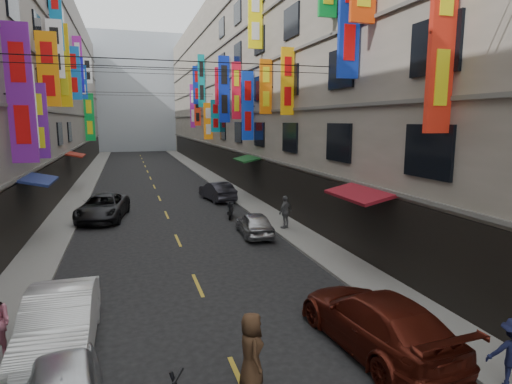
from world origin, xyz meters
TOP-DOWN VIEW (x-y plane):
  - sidewalk_left at (-6.00, 42.00)m, footprint 2.00×90.00m
  - sidewalk_right at (6.00, 42.00)m, footprint 2.00×90.00m
  - building_row_right at (11.99, 42.00)m, footprint 10.14×90.00m
  - haze_block at (0.00, 92.00)m, footprint 18.00×8.00m
  - shop_signage at (-0.34, 35.67)m, footprint 14.00×55.00m
  - street_awnings at (-1.26, 26.00)m, footprint 13.99×35.20m
  - overhead_cables at (0.00, 30.00)m, footprint 14.00×38.04m
  - lane_markings at (0.00, 39.00)m, footprint 0.12×80.20m
  - scooter_far_right at (3.62, 28.17)m, footprint 0.72×1.76m
  - car_left_mid at (-4.00, 14.61)m, footprint 1.65×4.67m
  - car_left_far at (-3.68, 29.82)m, footprint 3.23×5.59m
  - car_right_near at (3.67, 12.46)m, footprint 2.47×5.27m
  - car_right_mid at (3.83, 23.80)m, footprint 1.68×3.70m
  - car_right_far at (4.00, 33.89)m, footprint 2.13×4.38m
  - pedestrian_rfar at (5.71, 24.34)m, footprint 1.18×1.05m
  - pedestrian_crossing at (0.18, 11.81)m, footprint 0.61×0.86m

SIDE VIEW (x-z plane):
  - lane_markings at x=0.00m, z-range 0.00..0.01m
  - sidewalk_left at x=-6.00m, z-range 0.00..0.12m
  - sidewalk_right at x=6.00m, z-range 0.00..0.12m
  - scooter_far_right at x=3.62m, z-range -0.13..1.01m
  - car_right_mid at x=3.83m, z-range 0.00..1.23m
  - car_right_far at x=4.00m, z-range 0.00..1.38m
  - car_left_far at x=-3.68m, z-range 0.00..1.47m
  - car_right_near at x=3.67m, z-range 0.00..1.49m
  - car_left_mid at x=-4.00m, z-range 0.00..1.54m
  - pedestrian_crossing at x=0.18m, z-range 0.00..1.71m
  - pedestrian_rfar at x=5.71m, z-range 0.12..1.87m
  - street_awnings at x=-1.26m, z-range 2.80..3.20m
  - overhead_cables at x=0.00m, z-range 8.18..9.42m
  - shop_signage at x=-0.34m, z-range 3.17..15.24m
  - building_row_right at x=11.99m, z-range -0.01..18.99m
  - haze_block at x=0.00m, z-range 0.00..22.00m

